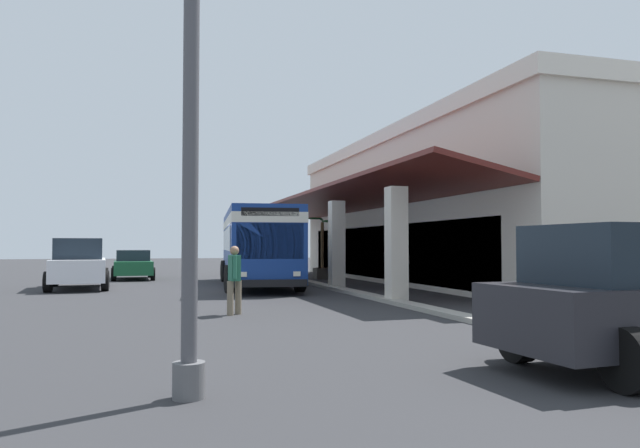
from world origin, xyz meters
The scene contains 9 objects.
ground centered at (0.00, 8.00, 0.00)m, with size 120.00×120.00×0.00m, color #2D2D30.
curb_strip centered at (-2.95, 3.78, 0.06)m, with size 28.37×0.50×0.12m, color #9E998E.
plaza_building centered at (-2.95, 13.41, 3.46)m, with size 23.95×16.39×6.91m.
transit_bus centered at (-2.49, 1.29, 1.85)m, with size 11.40×3.62×3.34m.
parked_sedan_green centered at (-9.08, -3.88, 0.75)m, with size 4.47×2.14×1.47m.
parked_suv_white centered at (-2.68, -5.77, 1.02)m, with size 4.93×2.44×1.97m.
pedestrian centered at (7.89, -1.11, 0.95)m, with size 0.68×0.38×1.69m.
potted_palm centered at (-6.70, 5.42, 0.78)m, with size 1.51×1.86×3.16m.
lot_light_pole centered at (15.71, -2.70, 3.64)m, with size 0.60×0.60×6.75m.
Camera 1 is at (22.49, -3.15, 1.69)m, focal length 33.39 mm.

